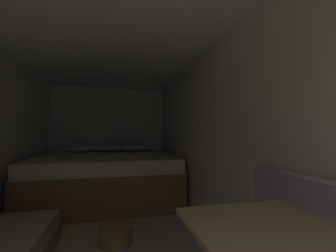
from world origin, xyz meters
name	(u,v)px	position (x,y,z in m)	size (l,w,h in m)	color
ground_plane	(101,245)	(0.00, 2.12, 0.00)	(7.10, 7.10, 0.00)	#B2A893
wall_back	(109,137)	(0.00, 4.70, 1.07)	(2.51, 0.05, 2.13)	silver
wall_right	(211,141)	(1.23, 2.12, 1.07)	(0.05, 5.10, 2.13)	silver
ceiling_slab	(103,38)	(0.00, 2.12, 2.16)	(2.51, 5.10, 0.05)	white
bed	(107,177)	(0.00, 3.70, 0.39)	(2.29, 1.87, 0.91)	olive
wicker_basket	(116,234)	(0.15, 2.14, 0.09)	(0.35, 0.35, 0.18)	olive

